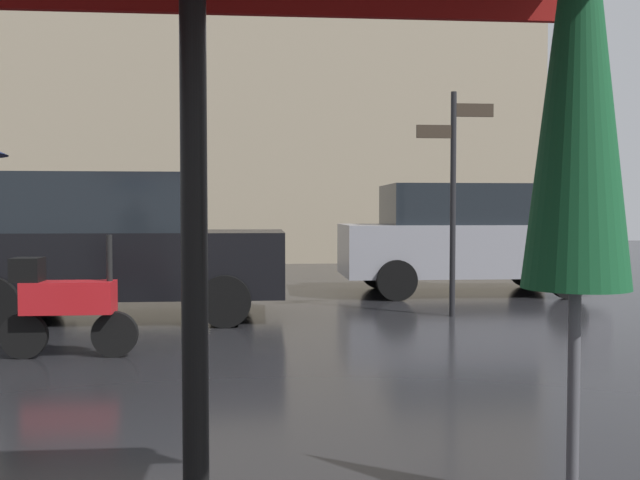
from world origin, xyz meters
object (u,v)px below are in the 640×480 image
(parked_scooter, at_px, (65,303))
(parked_car_right, at_px, (120,246))
(parked_car_left, at_px, (464,238))
(street_signpost, at_px, (454,181))
(folded_patio_umbrella_far, at_px, (578,101))

(parked_scooter, distance_m, parked_car_right, 2.63)
(parked_car_left, xyz_separation_m, street_signpost, (-0.94, -2.63, 0.89))
(street_signpost, bearing_deg, folded_patio_umbrella_far, -103.05)
(folded_patio_umbrella_far, distance_m, parked_car_left, 10.43)
(parked_scooter, relative_size, parked_car_left, 0.30)
(street_signpost, bearing_deg, parked_car_left, 70.31)
(parked_scooter, bearing_deg, parked_car_right, 67.92)
(parked_car_right, distance_m, street_signpost, 4.70)
(folded_patio_umbrella_far, bearing_deg, parked_car_right, 110.62)
(street_signpost, bearing_deg, parked_scooter, -153.03)
(folded_patio_umbrella_far, xyz_separation_m, parked_car_left, (2.66, 10.06, -0.80))
(folded_patio_umbrella_far, relative_size, parked_car_left, 0.59)
(folded_patio_umbrella_far, relative_size, parked_car_right, 0.60)
(parked_scooter, xyz_separation_m, parked_car_left, (5.56, 4.98, 0.44))
(parked_car_right, bearing_deg, folded_patio_umbrella_far, 117.55)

